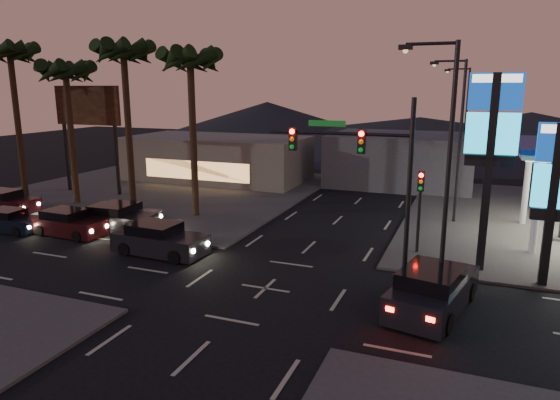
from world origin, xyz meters
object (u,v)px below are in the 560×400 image
at_px(pylon_sign_tall, 492,134).
at_px(pylon_sign_short, 554,180).
at_px(car_lane_b_front, 124,215).
at_px(traffic_signal_mast, 367,165).
at_px(car_lane_a_front, 159,240).
at_px(car_lane_a_mid, 68,223).
at_px(suv_station, 432,290).
at_px(car_lane_b_rear, 4,202).
at_px(car_lane_b_mid, 116,219).
at_px(car_lane_a_rear, 9,221).

distance_m(pylon_sign_tall, pylon_sign_short, 3.20).
bearing_deg(car_lane_b_front, pylon_sign_tall, -1.38).
bearing_deg(traffic_signal_mast, pylon_sign_short, 19.13).
distance_m(car_lane_a_front, car_lane_a_mid, 6.97).
distance_m(traffic_signal_mast, suv_station, 5.58).
xyz_separation_m(pylon_sign_tall, car_lane_a_mid, (-22.24, -2.30, -5.71)).
bearing_deg(suv_station, car_lane_b_front, 163.36).
distance_m(pylon_sign_short, suv_station, 7.04).
relative_size(traffic_signal_mast, car_lane_a_front, 1.59).
height_order(car_lane_a_front, car_lane_b_rear, car_lane_a_front).
height_order(car_lane_a_mid, car_lane_b_rear, car_lane_b_rear).
bearing_deg(pylon_sign_short, car_lane_b_rear, 177.88).
distance_m(car_lane_b_front, suv_station, 19.59).
xyz_separation_m(pylon_sign_tall, car_lane_a_front, (-15.34, -3.29, -5.65)).
bearing_deg(car_lane_b_rear, pylon_sign_tall, -0.40).
bearing_deg(pylon_sign_tall, suv_station, -108.64).
xyz_separation_m(car_lane_a_front, car_lane_a_mid, (-6.90, 0.99, -0.06)).
distance_m(traffic_signal_mast, car_lane_b_mid, 16.46).
relative_size(pylon_sign_tall, car_lane_b_front, 2.01).
bearing_deg(car_lane_a_rear, suv_station, -5.00).
height_order(car_lane_a_rear, car_lane_b_rear, car_lane_b_rear).
bearing_deg(car_lane_b_rear, car_lane_a_rear, -37.45).
distance_m(car_lane_a_front, suv_station, 13.73).
xyz_separation_m(pylon_sign_short, car_lane_a_mid, (-24.74, -1.30, -3.97)).
bearing_deg(traffic_signal_mast, car_lane_b_rear, 171.70).
bearing_deg(car_lane_b_rear, pylon_sign_short, -2.12).
height_order(car_lane_a_mid, suv_station, suv_station).
distance_m(traffic_signal_mast, car_lane_b_rear, 26.19).
bearing_deg(traffic_signal_mast, suv_station, -27.97).
relative_size(car_lane_b_mid, suv_station, 0.86).
distance_m(car_lane_a_rear, car_lane_b_front, 6.60).
xyz_separation_m(car_lane_a_mid, car_lane_b_rear, (-8.03, 2.51, 0.03)).
distance_m(traffic_signal_mast, car_lane_a_mid, 18.12).
distance_m(pylon_sign_short, car_lane_b_rear, 33.03).
height_order(traffic_signal_mast, car_lane_a_front, traffic_signal_mast).
relative_size(traffic_signal_mast, car_lane_a_rear, 1.95).
height_order(pylon_sign_short, car_lane_b_front, pylon_sign_short).
xyz_separation_m(traffic_signal_mast, car_lane_b_front, (-15.75, 4.01, -4.57)).
bearing_deg(car_lane_b_front, suv_station, -16.64).
bearing_deg(pylon_sign_short, car_lane_b_front, 176.28).
height_order(car_lane_b_front, suv_station, suv_station).
bearing_deg(car_lane_a_mid, pylon_sign_tall, 5.90).
bearing_deg(car_lane_b_front, car_lane_a_front, -36.23).
xyz_separation_m(car_lane_b_rear, suv_station, (28.55, -5.33, 0.10)).
xyz_separation_m(car_lane_b_front, suv_station, (18.77, -5.61, 0.16)).
xyz_separation_m(car_lane_a_front, car_lane_b_mid, (-4.96, 2.73, -0.03)).
height_order(pylon_sign_tall, car_lane_a_front, pylon_sign_tall).
distance_m(pylon_sign_short, car_lane_b_mid, 23.14).
bearing_deg(car_lane_a_rear, car_lane_a_mid, 10.03).
relative_size(car_lane_b_front, car_lane_b_mid, 0.93).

